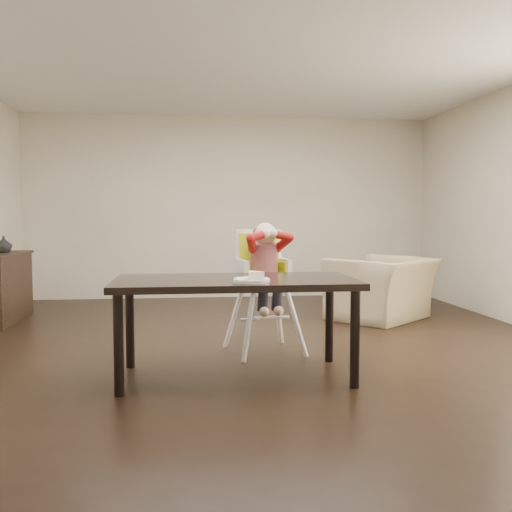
{
  "coord_description": "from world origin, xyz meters",
  "views": [
    {
      "loc": [
        -0.61,
        -5.04,
        1.22
      ],
      "look_at": [
        -0.04,
        -0.25,
        0.88
      ],
      "focal_mm": 40.0,
      "sensor_mm": 36.0,
      "label": 1
    }
  ],
  "objects_px": {
    "armchair": "(382,278)",
    "high_chair": "(263,261)",
    "dining_table": "(235,289)",
    "sideboard": "(0,287)"
  },
  "relations": [
    {
      "from": "armchair",
      "to": "high_chair",
      "type": "bearing_deg",
      "value": 1.19
    },
    {
      "from": "dining_table",
      "to": "sideboard",
      "type": "relative_size",
      "value": 1.43
    },
    {
      "from": "dining_table",
      "to": "sideboard",
      "type": "xyz_separation_m",
      "value": [
        -2.51,
        2.6,
        -0.27
      ]
    },
    {
      "from": "high_chair",
      "to": "armchair",
      "type": "xyz_separation_m",
      "value": [
        1.6,
        1.43,
        -0.33
      ]
    },
    {
      "from": "dining_table",
      "to": "sideboard",
      "type": "height_order",
      "value": "sideboard"
    },
    {
      "from": "armchair",
      "to": "sideboard",
      "type": "xyz_separation_m",
      "value": [
        -4.43,
        0.38,
        -0.09
      ]
    },
    {
      "from": "high_chair",
      "to": "armchair",
      "type": "bearing_deg",
      "value": 29.51
    },
    {
      "from": "sideboard",
      "to": "dining_table",
      "type": "bearing_deg",
      "value": -45.93
    },
    {
      "from": "dining_table",
      "to": "high_chair",
      "type": "distance_m",
      "value": 0.87
    },
    {
      "from": "armchair",
      "to": "sideboard",
      "type": "height_order",
      "value": "armchair"
    }
  ]
}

